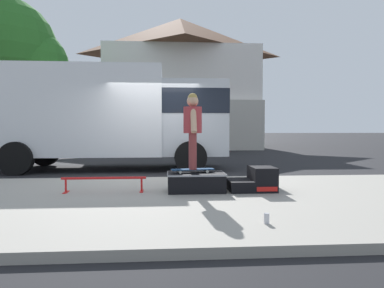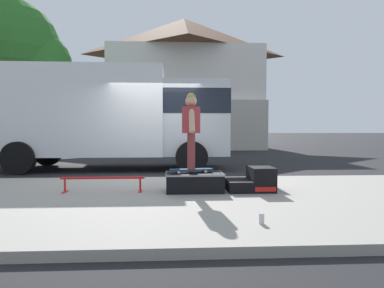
{
  "view_description": "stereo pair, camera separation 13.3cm",
  "coord_description": "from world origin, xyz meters",
  "px_view_note": "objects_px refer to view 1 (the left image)",
  "views": [
    {
      "loc": [
        0.29,
        -8.9,
        1.29
      ],
      "look_at": [
        0.91,
        -0.73,
        0.9
      ],
      "focal_mm": 33.63,
      "sensor_mm": 36.0,
      "label": 1
    },
    {
      "loc": [
        0.42,
        -8.91,
        1.29
      ],
      "look_at": [
        0.91,
        -0.73,
        0.9
      ],
      "focal_mm": 33.63,
      "sensor_mm": 36.0,
      "label": 2
    }
  ],
  "objects_px": {
    "soda_can": "(267,218)",
    "skate_box": "(196,181)",
    "kicker_ramp": "(255,181)",
    "skateboard": "(193,170)",
    "grind_rail": "(104,181)",
    "box_truck": "(112,114)",
    "skater_kid": "(193,124)",
    "street_tree_main": "(9,55)"
  },
  "relations": [
    {
      "from": "soda_can",
      "to": "skate_box",
      "type": "bearing_deg",
      "value": 106.31
    },
    {
      "from": "kicker_ramp",
      "to": "skateboard",
      "type": "distance_m",
      "value": 1.17
    },
    {
      "from": "grind_rail",
      "to": "skateboard",
      "type": "height_order",
      "value": "skateboard"
    },
    {
      "from": "grind_rail",
      "to": "skateboard",
      "type": "distance_m",
      "value": 1.61
    },
    {
      "from": "skateboard",
      "to": "soda_can",
      "type": "bearing_deg",
      "value": -72.5
    },
    {
      "from": "box_truck",
      "to": "skater_kid",
      "type": "bearing_deg",
      "value": -65.34
    },
    {
      "from": "skate_box",
      "to": "box_truck",
      "type": "distance_m",
      "value": 5.3
    },
    {
      "from": "skater_kid",
      "to": "box_truck",
      "type": "height_order",
      "value": "box_truck"
    },
    {
      "from": "kicker_ramp",
      "to": "street_tree_main",
      "type": "height_order",
      "value": "street_tree_main"
    },
    {
      "from": "skate_box",
      "to": "soda_can",
      "type": "relative_size",
      "value": 8.24
    },
    {
      "from": "skater_kid",
      "to": "street_tree_main",
      "type": "bearing_deg",
      "value": 127.05
    },
    {
      "from": "kicker_ramp",
      "to": "grind_rail",
      "type": "distance_m",
      "value": 2.75
    },
    {
      "from": "skater_kid",
      "to": "street_tree_main",
      "type": "height_order",
      "value": "street_tree_main"
    },
    {
      "from": "grind_rail",
      "to": "street_tree_main",
      "type": "distance_m",
      "value": 11.52
    },
    {
      "from": "kicker_ramp",
      "to": "street_tree_main",
      "type": "relative_size",
      "value": 0.12
    },
    {
      "from": "skateboard",
      "to": "street_tree_main",
      "type": "xyz_separation_m",
      "value": [
        -7.05,
        9.34,
        3.83
      ]
    },
    {
      "from": "skate_box",
      "to": "street_tree_main",
      "type": "bearing_deg",
      "value": 127.22
    },
    {
      "from": "box_truck",
      "to": "grind_rail",
      "type": "bearing_deg",
      "value": -83.59
    },
    {
      "from": "grind_rail",
      "to": "street_tree_main",
      "type": "height_order",
      "value": "street_tree_main"
    },
    {
      "from": "grind_rail",
      "to": "skate_box",
      "type": "bearing_deg",
      "value": -1.49
    },
    {
      "from": "skateboard",
      "to": "skater_kid",
      "type": "distance_m",
      "value": 0.82
    },
    {
      "from": "grind_rail",
      "to": "soda_can",
      "type": "distance_m",
      "value": 3.27
    },
    {
      "from": "skate_box",
      "to": "skateboard",
      "type": "bearing_deg",
      "value": 160.52
    },
    {
      "from": "grind_rail",
      "to": "street_tree_main",
      "type": "relative_size",
      "value": 0.22
    },
    {
      "from": "soda_can",
      "to": "box_truck",
      "type": "distance_m",
      "value": 7.6
    },
    {
      "from": "grind_rail",
      "to": "soda_can",
      "type": "bearing_deg",
      "value": -44.84
    },
    {
      "from": "grind_rail",
      "to": "box_truck",
      "type": "relative_size",
      "value": 0.22
    },
    {
      "from": "kicker_ramp",
      "to": "skater_kid",
      "type": "bearing_deg",
      "value": 178.97
    },
    {
      "from": "kicker_ramp",
      "to": "street_tree_main",
      "type": "bearing_deg",
      "value": 131.24
    },
    {
      "from": "skateboard",
      "to": "skater_kid",
      "type": "height_order",
      "value": "skater_kid"
    },
    {
      "from": "grind_rail",
      "to": "skater_kid",
      "type": "bearing_deg",
      "value": -0.82
    },
    {
      "from": "skater_kid",
      "to": "soda_can",
      "type": "xyz_separation_m",
      "value": [
        0.72,
        -2.28,
        -1.15
      ]
    },
    {
      "from": "box_truck",
      "to": "street_tree_main",
      "type": "relative_size",
      "value": 1.02
    },
    {
      "from": "skate_box",
      "to": "skater_kid",
      "type": "height_order",
      "value": "skater_kid"
    },
    {
      "from": "street_tree_main",
      "to": "soda_can",
      "type": "bearing_deg",
      "value": -56.23
    },
    {
      "from": "skateboard",
      "to": "soda_can",
      "type": "distance_m",
      "value": 2.42
    },
    {
      "from": "skate_box",
      "to": "street_tree_main",
      "type": "distance_m",
      "value": 12.43
    },
    {
      "from": "kicker_ramp",
      "to": "grind_rail",
      "type": "height_order",
      "value": "kicker_ramp"
    },
    {
      "from": "skater_kid",
      "to": "street_tree_main",
      "type": "distance_m",
      "value": 12.09
    },
    {
      "from": "skateboard",
      "to": "soda_can",
      "type": "height_order",
      "value": "skateboard"
    },
    {
      "from": "skate_box",
      "to": "skateboard",
      "type": "height_order",
      "value": "skateboard"
    },
    {
      "from": "box_truck",
      "to": "skate_box",
      "type": "bearing_deg",
      "value": -64.85
    }
  ]
}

